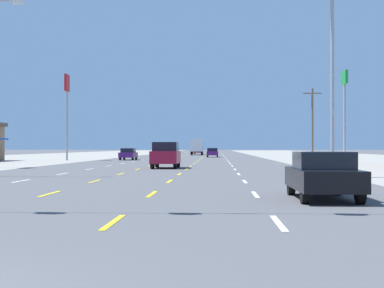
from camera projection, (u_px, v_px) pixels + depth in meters
ground_plane at (184, 160)px, 71.63m from camera, size 572.00×572.00×0.00m
lane_markings at (196, 156)px, 110.10m from camera, size 10.64×227.60×0.01m
signal_span_wire at (59, 2)px, 14.88m from camera, size 26.58×0.53×8.84m
sedan_far_right_nearest at (323, 175)px, 18.18m from camera, size 1.80×4.50×1.46m
suv_center_turn_near at (166, 155)px, 45.14m from camera, size 1.98×4.90×1.98m
sedan_far_left_mid at (128, 154)px, 73.87m from camera, size 1.80×4.50×1.46m
hatchback_inner_left_midfar at (163, 153)px, 82.36m from camera, size 1.72×3.90×1.54m
sedan_inner_right_far at (212, 152)px, 94.56m from camera, size 1.80×4.50×1.46m
box_truck_center_turn_farther at (197, 146)px, 119.82m from camera, size 2.40×7.20×3.23m
sedan_center_turn_farthest at (198, 151)px, 133.77m from camera, size 1.80×4.50×1.46m
pole_sign_left_row_2 at (67, 97)px, 71.61m from camera, size 0.24×1.73×10.38m
pole_sign_right_row_1 at (344, 95)px, 54.13m from camera, size 0.24×1.99×8.56m
streetlight_right_row_0 at (327, 68)px, 31.81m from camera, size 3.51×0.26×10.31m
utility_pole_right_row_1 at (312, 123)px, 71.47m from camera, size 2.20×0.26×8.70m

